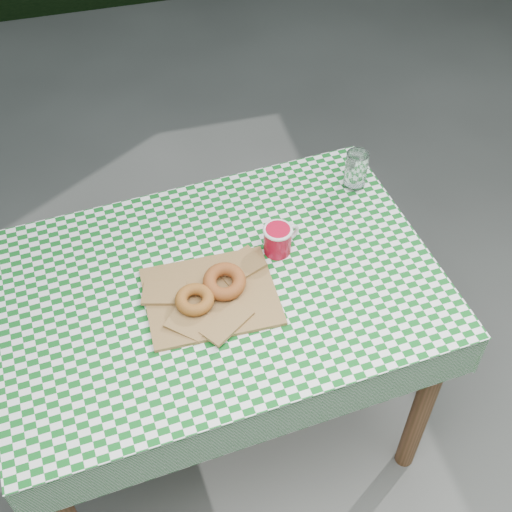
{
  "coord_description": "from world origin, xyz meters",
  "views": [
    {
      "loc": [
        -0.06,
        -1.27,
        2.15
      ],
      "look_at": [
        0.25,
        -0.09,
        0.79
      ],
      "focal_mm": 47.89,
      "sensor_mm": 36.0,
      "label": 1
    }
  ],
  "objects_px": {
    "coffee_mug": "(278,240)",
    "drinking_glass": "(356,170)",
    "table": "(221,363)",
    "paper_bag": "(211,295)"
  },
  "relations": [
    {
      "from": "coffee_mug",
      "to": "drinking_glass",
      "type": "relative_size",
      "value": 1.26
    },
    {
      "from": "paper_bag",
      "to": "drinking_glass",
      "type": "distance_m",
      "value": 0.6
    },
    {
      "from": "table",
      "to": "paper_bag",
      "type": "height_order",
      "value": "paper_bag"
    },
    {
      "from": "paper_bag",
      "to": "drinking_glass",
      "type": "xyz_separation_m",
      "value": [
        0.51,
        0.31,
        0.05
      ]
    },
    {
      "from": "table",
      "to": "drinking_glass",
      "type": "bearing_deg",
      "value": 24.25
    },
    {
      "from": "paper_bag",
      "to": "coffee_mug",
      "type": "distance_m",
      "value": 0.24
    },
    {
      "from": "coffee_mug",
      "to": "table",
      "type": "bearing_deg",
      "value": 179.16
    },
    {
      "from": "coffee_mug",
      "to": "drinking_glass",
      "type": "distance_m",
      "value": 0.36
    },
    {
      "from": "table",
      "to": "paper_bag",
      "type": "xyz_separation_m",
      "value": [
        -0.02,
        -0.04,
        0.39
      ]
    },
    {
      "from": "paper_bag",
      "to": "coffee_mug",
      "type": "height_order",
      "value": "coffee_mug"
    }
  ]
}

